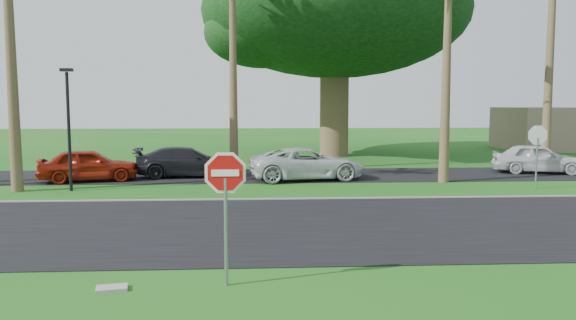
% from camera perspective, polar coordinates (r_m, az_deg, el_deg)
% --- Properties ---
extents(ground, '(120.00, 120.00, 0.00)m').
position_cam_1_polar(ground, '(13.61, -7.73, -8.52)').
color(ground, '#145215').
rests_on(ground, ground).
extents(road, '(120.00, 8.00, 0.02)m').
position_cam_1_polar(road, '(15.55, -7.17, -6.65)').
color(road, black).
rests_on(road, ground).
extents(parking_strip, '(120.00, 5.00, 0.02)m').
position_cam_1_polar(parking_strip, '(25.89, -5.62, -1.61)').
color(parking_strip, black).
rests_on(parking_strip, ground).
extents(curb, '(120.00, 0.12, 0.06)m').
position_cam_1_polar(curb, '(19.51, -6.38, -4.02)').
color(curb, gray).
rests_on(curb, ground).
extents(stop_sign_near, '(1.05, 0.07, 2.62)m').
position_cam_1_polar(stop_sign_near, '(10.29, -6.37, -3.10)').
color(stop_sign_near, gray).
rests_on(stop_sign_near, ground).
extents(stop_sign_far, '(1.05, 0.07, 2.62)m').
position_cam_1_polar(stop_sign_far, '(23.86, 24.01, 1.54)').
color(stop_sign_far, gray).
rests_on(stop_sign_far, ground).
extents(canopy_tree, '(16.50, 16.50, 13.12)m').
position_cam_1_polar(canopy_tree, '(35.93, 4.80, 14.80)').
color(canopy_tree, brown).
rests_on(canopy_tree, ground).
extents(streetlight_right, '(0.45, 0.25, 4.64)m').
position_cam_1_polar(streetlight_right, '(22.78, -21.40, 3.67)').
color(streetlight_right, black).
rests_on(streetlight_right, ground).
extents(building_far, '(10.00, 6.00, 3.00)m').
position_cam_1_polar(building_far, '(45.41, 27.08, 2.88)').
color(building_far, gray).
rests_on(building_far, ground).
extents(car_red, '(4.37, 2.57, 1.40)m').
position_cam_1_polar(car_red, '(25.39, -19.60, -0.50)').
color(car_red, maroon).
rests_on(car_red, ground).
extents(car_dark, '(4.77, 2.29, 1.34)m').
position_cam_1_polar(car_dark, '(25.77, -10.25, -0.23)').
color(car_dark, black).
rests_on(car_dark, ground).
extents(car_minivan, '(5.26, 3.03, 1.38)m').
position_cam_1_polar(car_minivan, '(24.44, 1.94, -0.42)').
color(car_minivan, silver).
rests_on(car_minivan, ground).
extents(car_pickup, '(4.37, 2.60, 1.40)m').
position_cam_1_polar(car_pickup, '(29.21, 24.03, 0.12)').
color(car_pickup, silver).
rests_on(car_pickup, ground).
extents(utility_slab, '(0.61, 0.45, 0.06)m').
position_cam_1_polar(utility_slab, '(10.86, -17.47, -12.33)').
color(utility_slab, gray).
rests_on(utility_slab, ground).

